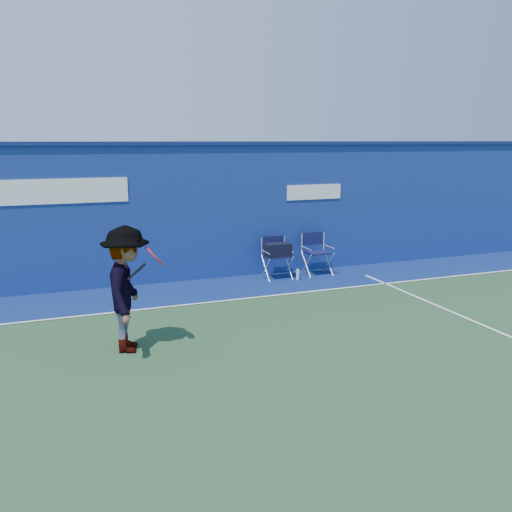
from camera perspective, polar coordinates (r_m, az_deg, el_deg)
name	(u,v)px	position (r m, az deg, el deg)	size (l,w,h in m)	color
ground	(239,370)	(7.62, -1.84, -11.95)	(80.00, 80.00, 0.00)	#254628
stadium_wall	(162,212)	(12.11, -9.85, 4.54)	(24.00, 0.50, 3.08)	navy
out_of_bounds_strip	(175,293)	(11.36, -8.51, -3.89)	(24.00, 1.80, 0.01)	navy
court_lines	(226,354)	(8.14, -3.21, -10.25)	(24.00, 12.00, 0.01)	white
directors_chair_left	(277,261)	(12.34, 2.23, -0.54)	(0.57, 0.53, 0.96)	silver
directors_chair_right	(317,262)	(12.80, 6.44, -0.61)	(0.58, 0.52, 0.98)	silver
water_bottle	(298,275)	(12.30, 4.42, -1.96)	(0.07, 0.07, 0.25)	silver
tennis_player	(127,289)	(8.25, -13.41, -3.42)	(1.02, 1.35, 1.89)	#EA4738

